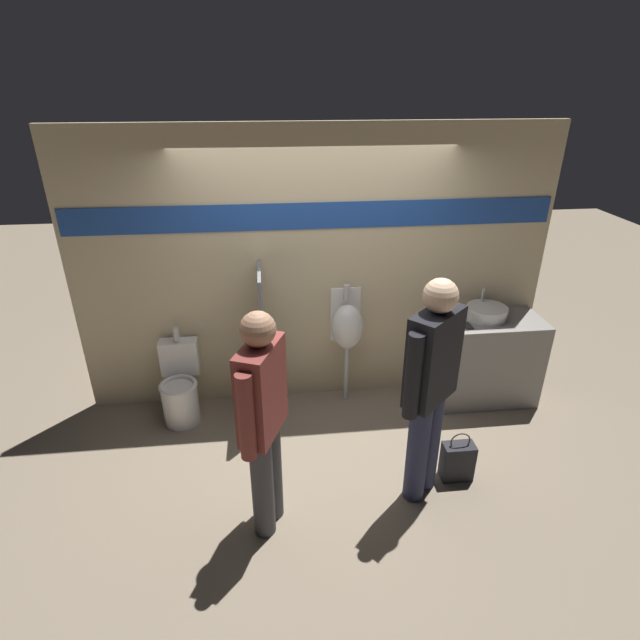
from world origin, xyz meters
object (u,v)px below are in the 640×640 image
shopping_bag (457,461)px  urinal_near_counter (347,327)px  cell_phone (468,326)px  sink_basin (487,312)px  person_with_lanyard (430,384)px  toilet (180,389)px  person_in_vest (263,417)px

shopping_bag → urinal_near_counter: bearing=120.9°
cell_phone → sink_basin: bearing=33.2°
sink_basin → cell_phone: (-0.25, -0.16, -0.05)m
cell_phone → person_with_lanyard: 1.32m
toilet → shopping_bag: 2.63m
urinal_near_counter → person_in_vest: size_ratio=0.71×
urinal_near_counter → sink_basin: bearing=-3.2°
sink_basin → shopping_bag: 1.54m
toilet → cell_phone: bearing=-2.1°
sink_basin → shopping_bag: sink_basin is taller
cell_phone → person_in_vest: (-1.94, -1.29, 0.06)m
toilet → person_with_lanyard: size_ratio=0.49×
cell_phone → shopping_bag: (-0.38, -1.00, -0.73)m
person_in_vest → shopping_bag: (1.56, 0.29, -0.79)m
toilet → urinal_near_counter: bearing=4.8°
sink_basin → urinal_near_counter: size_ratio=0.32×
shopping_bag → person_with_lanyard: bearing=-164.0°
sink_basin → person_with_lanyard: 1.60m
sink_basin → person_in_vest: 2.63m
sink_basin → shopping_bag: size_ratio=0.86×
urinal_near_counter → shopping_bag: bearing=-59.1°
urinal_near_counter → toilet: 1.72m
urinal_near_counter → cell_phone: bearing=-12.0°
person_in_vest → person_with_lanyard: bearing=-58.5°
person_with_lanyard → cell_phone: bearing=14.3°
toilet → shopping_bag: toilet is taller
sink_basin → person_in_vest: size_ratio=0.23×
sink_basin → toilet: size_ratio=0.44×
sink_basin → shopping_bag: bearing=-118.3°
urinal_near_counter → person_with_lanyard: (0.40, -1.34, 0.18)m
cell_phone → person_in_vest: size_ratio=0.08×
toilet → sink_basin: bearing=1.2°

